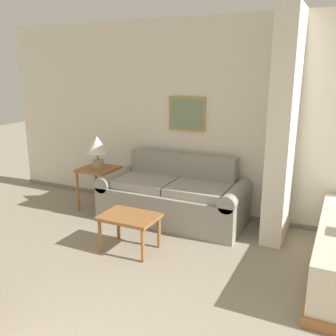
{
  "coord_description": "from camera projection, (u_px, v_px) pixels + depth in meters",
  "views": [
    {
      "loc": [
        1.21,
        -0.63,
        1.95
      ],
      "look_at": [
        -0.26,
        2.42,
        1.05
      ],
      "focal_mm": 40.0,
      "sensor_mm": 36.0,
      "label": 1
    }
  ],
  "objects": [
    {
      "name": "wall_back",
      "position": [
        243.0,
        122.0,
        4.79
      ],
      "size": [
        7.5,
        0.16,
        2.6
      ],
      "color": "silver",
      "rests_on": "ground_plane"
    },
    {
      "name": "wall_partition_pillar",
      "position": [
        283.0,
        129.0,
        4.2
      ],
      "size": [
        0.24,
        0.7,
        2.6
      ],
      "color": "silver",
      "rests_on": "ground_plane"
    },
    {
      "name": "couch",
      "position": [
        174.0,
        197.0,
        4.93
      ],
      "size": [
        1.89,
        0.84,
        0.85
      ],
      "color": "gray",
      "rests_on": "ground_plane"
    },
    {
      "name": "coffee_table",
      "position": [
        129.0,
        220.0,
        4.08
      ],
      "size": [
        0.62,
        0.45,
        0.41
      ],
      "color": "#996033",
      "rests_on": "ground_plane"
    },
    {
      "name": "side_table",
      "position": [
        99.0,
        174.0,
        5.3
      ],
      "size": [
        0.49,
        0.49,
        0.6
      ],
      "color": "#996033",
      "rests_on": "ground_plane"
    },
    {
      "name": "table_lamp",
      "position": [
        97.0,
        147.0,
        5.2
      ],
      "size": [
        0.3,
        0.3,
        0.45
      ],
      "color": "tan",
      "rests_on": "side_table"
    }
  ]
}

